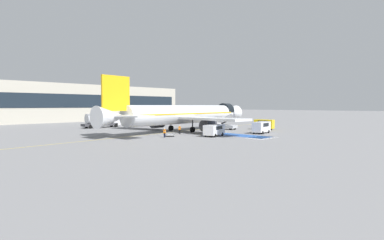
{
  "coord_description": "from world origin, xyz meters",
  "views": [
    {
      "loc": [
        -47.42,
        -46.98,
        5.57
      ],
      "look_at": [
        -2.05,
        -2.24,
        2.48
      ],
      "focal_mm": 28.0,
      "sensor_mm": 36.0,
      "label": 1
    }
  ],
  "objects_px": {
    "baggage_cart": "(170,135)",
    "service_van_0": "(264,124)",
    "ground_crew_0": "(202,126)",
    "terminal_building": "(43,103)",
    "airliner": "(184,115)",
    "ground_crew_1": "(180,129)",
    "boarding_stairs_forward": "(226,125)",
    "fuel_tanker": "(101,120)",
    "service_van_2": "(261,127)",
    "ground_crew_2": "(205,126)",
    "ground_crew_3": "(164,132)",
    "service_van_3": "(216,127)",
    "service_van_1": "(214,129)"
  },
  "relations": [
    {
      "from": "ground_crew_1",
      "to": "ground_crew_2",
      "type": "xyz_separation_m",
      "value": [
        9.12,
        1.59,
        0.09
      ]
    },
    {
      "from": "ground_crew_1",
      "to": "ground_crew_3",
      "type": "bearing_deg",
      "value": 83.69
    },
    {
      "from": "airliner",
      "to": "terminal_building",
      "type": "bearing_deg",
      "value": -176.07
    },
    {
      "from": "service_van_2",
      "to": "ground_crew_3",
      "type": "distance_m",
      "value": 20.23
    },
    {
      "from": "airliner",
      "to": "baggage_cart",
      "type": "relative_size",
      "value": 14.62
    },
    {
      "from": "airliner",
      "to": "ground_crew_3",
      "type": "distance_m",
      "value": 13.87
    },
    {
      "from": "fuel_tanker",
      "to": "service_van_2",
      "type": "height_order",
      "value": "fuel_tanker"
    },
    {
      "from": "service_van_2",
      "to": "terminal_building",
      "type": "bearing_deg",
      "value": -176.11
    },
    {
      "from": "fuel_tanker",
      "to": "ground_crew_0",
      "type": "xyz_separation_m",
      "value": [
        10.58,
        -24.95,
        -0.75
      ]
    },
    {
      "from": "boarding_stairs_forward",
      "to": "service_van_2",
      "type": "distance_m",
      "value": 11.68
    },
    {
      "from": "fuel_tanker",
      "to": "terminal_building",
      "type": "bearing_deg",
      "value": -176.19
    },
    {
      "from": "service_van_2",
      "to": "ground_crew_2",
      "type": "xyz_separation_m",
      "value": [
        -3.29,
        12.25,
        -0.31
      ]
    },
    {
      "from": "service_van_3",
      "to": "baggage_cart",
      "type": "height_order",
      "value": "service_van_3"
    },
    {
      "from": "boarding_stairs_forward",
      "to": "fuel_tanker",
      "type": "bearing_deg",
      "value": 119.3
    },
    {
      "from": "boarding_stairs_forward",
      "to": "terminal_building",
      "type": "distance_m",
      "value": 64.46
    },
    {
      "from": "airliner",
      "to": "ground_crew_1",
      "type": "xyz_separation_m",
      "value": [
        -5.41,
        -4.27,
        -2.62
      ]
    },
    {
      "from": "ground_crew_2",
      "to": "service_van_2",
      "type": "bearing_deg",
      "value": -22.81
    },
    {
      "from": "service_van_2",
      "to": "ground_crew_1",
      "type": "relative_size",
      "value": 3.13
    },
    {
      "from": "ground_crew_1",
      "to": "baggage_cart",
      "type": "bearing_deg",
      "value": 83.08
    },
    {
      "from": "airliner",
      "to": "boarding_stairs_forward",
      "type": "bearing_deg",
      "value": 64.81
    },
    {
      "from": "airliner",
      "to": "ground_crew_1",
      "type": "relative_size",
      "value": 25.7
    },
    {
      "from": "baggage_cart",
      "to": "service_van_0",
      "type": "bearing_deg",
      "value": 27.87
    },
    {
      "from": "service_van_3",
      "to": "ground_crew_3",
      "type": "bearing_deg",
      "value": -133.74
    },
    {
      "from": "ground_crew_2",
      "to": "ground_crew_3",
      "type": "relative_size",
      "value": 1.15
    },
    {
      "from": "service_van_0",
      "to": "service_van_3",
      "type": "bearing_deg",
      "value": -24.92
    },
    {
      "from": "service_van_0",
      "to": "service_van_3",
      "type": "relative_size",
      "value": 0.9
    },
    {
      "from": "fuel_tanker",
      "to": "ground_crew_0",
      "type": "relative_size",
      "value": 5.33
    },
    {
      "from": "airliner",
      "to": "ground_crew_2",
      "type": "xyz_separation_m",
      "value": [
        3.71,
        -2.68,
        -2.52
      ]
    },
    {
      "from": "ground_crew_0",
      "to": "boarding_stairs_forward",
      "type": "bearing_deg",
      "value": 151.52
    },
    {
      "from": "service_van_2",
      "to": "terminal_building",
      "type": "distance_m",
      "value": 74.5
    },
    {
      "from": "service_van_2",
      "to": "ground_crew_0",
      "type": "xyz_separation_m",
      "value": [
        -4.23,
        12.29,
        -0.31
      ]
    },
    {
      "from": "service_van_0",
      "to": "ground_crew_2",
      "type": "distance_m",
      "value": 14.06
    },
    {
      "from": "boarding_stairs_forward",
      "to": "baggage_cart",
      "type": "height_order",
      "value": "boarding_stairs_forward"
    },
    {
      "from": "baggage_cart",
      "to": "ground_crew_3",
      "type": "bearing_deg",
      "value": -116.57
    },
    {
      "from": "fuel_tanker",
      "to": "ground_crew_1",
      "type": "height_order",
      "value": "fuel_tanker"
    },
    {
      "from": "fuel_tanker",
      "to": "ground_crew_0",
      "type": "bearing_deg",
      "value": 24.41
    },
    {
      "from": "service_van_3",
      "to": "ground_crew_3",
      "type": "xyz_separation_m",
      "value": [
        -13.89,
        0.02,
        -0.24
      ]
    },
    {
      "from": "service_van_3",
      "to": "ground_crew_0",
      "type": "distance_m",
      "value": 4.48
    },
    {
      "from": "baggage_cart",
      "to": "ground_crew_1",
      "type": "height_order",
      "value": "ground_crew_1"
    },
    {
      "from": "airliner",
      "to": "ground_crew_1",
      "type": "distance_m",
      "value": 7.37
    },
    {
      "from": "baggage_cart",
      "to": "ground_crew_0",
      "type": "bearing_deg",
      "value": 53.55
    },
    {
      "from": "service_van_3",
      "to": "baggage_cart",
      "type": "distance_m",
      "value": 11.87
    },
    {
      "from": "terminal_building",
      "to": "service_van_1",
      "type": "bearing_deg",
      "value": -85.56
    },
    {
      "from": "service_van_0",
      "to": "terminal_building",
      "type": "relative_size",
      "value": 0.04
    },
    {
      "from": "boarding_stairs_forward",
      "to": "ground_crew_1",
      "type": "relative_size",
      "value": 3.18
    },
    {
      "from": "service_van_0",
      "to": "ground_crew_1",
      "type": "height_order",
      "value": "service_van_0"
    },
    {
      "from": "service_van_3",
      "to": "terminal_building",
      "type": "relative_size",
      "value": 0.05
    },
    {
      "from": "airliner",
      "to": "service_van_0",
      "type": "relative_size",
      "value": 9.49
    },
    {
      "from": "baggage_cart",
      "to": "terminal_building",
      "type": "height_order",
      "value": "terminal_building"
    },
    {
      "from": "service_van_2",
      "to": "ground_crew_1",
      "type": "distance_m",
      "value": 16.37
    }
  ]
}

